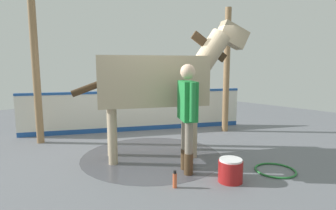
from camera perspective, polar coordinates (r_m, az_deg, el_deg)
ground_plane at (r=5.62m, az=-3.70°, el=-10.02°), size 16.00×16.00×0.02m
wet_patch at (r=5.45m, az=-3.33°, el=-10.46°), size 2.70×2.70×0.00m
barrier_wall at (r=7.40m, az=-6.52°, el=-1.50°), size 2.84×5.20×1.08m
roof_post_near at (r=7.36m, az=12.00°, el=6.88°), size 0.16×0.16×3.18m
roof_post_far at (r=6.74m, az=-25.61°, el=6.12°), size 0.16×0.16×3.18m
horse at (r=5.20m, az=-2.03°, el=5.26°), size 1.90×3.07×2.61m
handler at (r=4.44m, az=4.02°, el=-1.09°), size 0.61×0.46×1.77m
wash_bucket at (r=4.39m, az=12.78°, el=-13.04°), size 0.37×0.37×0.36m
bottle_shampoo at (r=4.83m, az=12.57°, el=-12.19°), size 0.06×0.06×0.18m
bottle_spray at (r=4.11m, az=1.41°, el=-15.20°), size 0.06×0.06×0.26m
hose_coil at (r=5.04m, az=21.28°, el=-12.45°), size 0.67×0.67×0.03m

